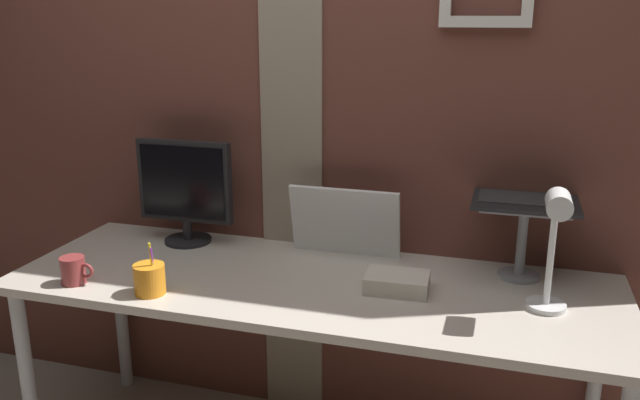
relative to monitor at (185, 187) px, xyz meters
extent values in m
cube|color=brown|center=(0.49, 0.18, 0.38)|extent=(3.27, 0.12, 2.66)
cube|color=gray|center=(0.39, 0.12, 0.38)|extent=(0.24, 0.01, 2.66)
cube|color=white|center=(1.06, 0.10, 0.61)|extent=(0.29, 0.03, 0.04)
cube|color=beige|center=(0.57, -0.22, -0.24)|extent=(2.02, 0.69, 0.03)
cylinder|color=#B2B2B7|center=(-0.38, -0.51, -0.60)|extent=(0.05, 0.05, 0.70)
cylinder|color=#B2B2B7|center=(-0.38, 0.06, -0.60)|extent=(0.05, 0.05, 0.70)
cylinder|color=#B2B2B7|center=(1.52, 0.06, -0.60)|extent=(0.05, 0.05, 0.70)
cylinder|color=black|center=(0.00, 0.00, -0.21)|extent=(0.18, 0.18, 0.01)
cylinder|color=black|center=(0.00, 0.00, -0.17)|extent=(0.04, 0.04, 0.08)
cube|color=black|center=(0.00, 0.00, 0.02)|extent=(0.38, 0.04, 0.31)
cube|color=black|center=(0.00, -0.02, 0.02)|extent=(0.34, 0.00, 0.27)
cylinder|color=gray|center=(1.23, 0.00, -0.21)|extent=(0.14, 0.14, 0.01)
cylinder|color=gray|center=(1.23, 0.00, -0.09)|extent=(0.03, 0.03, 0.23)
cube|color=gray|center=(1.23, 0.00, 0.03)|extent=(0.28, 0.22, 0.01)
cube|color=black|center=(1.23, 0.00, 0.04)|extent=(0.34, 0.25, 0.01)
cube|color=#2D2D30|center=(1.23, 0.02, 0.05)|extent=(0.30, 0.16, 0.00)
cube|color=black|center=(1.23, 0.15, 0.14)|extent=(0.34, 0.05, 0.19)
cube|color=black|center=(1.23, 0.14, 0.14)|extent=(0.31, 0.04, 0.16)
cube|color=white|center=(0.62, 0.03, -0.09)|extent=(0.40, 0.07, 0.26)
cylinder|color=white|center=(1.31, -0.22, -0.21)|extent=(0.12, 0.12, 0.02)
cylinder|color=white|center=(1.31, -0.22, -0.03)|extent=(0.02, 0.02, 0.36)
cylinder|color=white|center=(1.31, -0.31, 0.13)|extent=(0.07, 0.11, 0.07)
cylinder|color=orange|center=(0.11, -0.47, -0.17)|extent=(0.10, 0.10, 0.10)
cylinder|color=purple|center=(0.13, -0.47, -0.14)|extent=(0.02, 0.03, 0.15)
cylinder|color=yellow|center=(0.13, -0.47, -0.13)|extent=(0.01, 0.03, 0.16)
cylinder|color=maroon|center=(-0.17, -0.47, -0.18)|extent=(0.08, 0.08, 0.09)
torus|color=maroon|center=(-0.12, -0.47, -0.17)|extent=(0.05, 0.01, 0.05)
cube|color=silver|center=(0.86, -0.22, -0.19)|extent=(0.21, 0.15, 0.06)
camera|label=1|loc=(1.17, -2.13, 0.64)|focal=36.44mm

